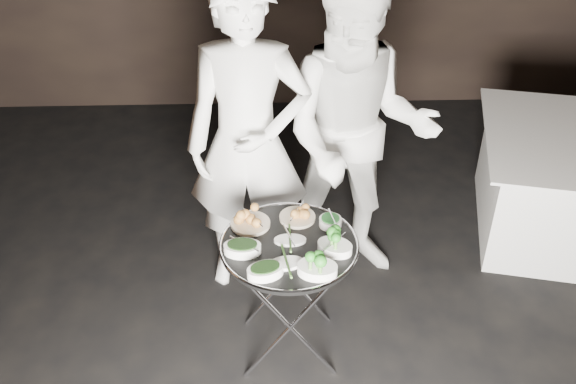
{
  "coord_description": "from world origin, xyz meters",
  "views": [
    {
      "loc": [
        0.05,
        -1.99,
        2.75
      ],
      "look_at": [
        0.14,
        0.62,
        0.95
      ],
      "focal_mm": 40.0,
      "sensor_mm": 36.0,
      "label": 1
    }
  ],
  "objects_px": {
    "serving_tray": "(289,245)",
    "dining_table": "(574,186)",
    "tray_stand": "(289,293)",
    "waiter_right": "(357,135)",
    "waiter_left": "(248,144)"
  },
  "relations": [
    {
      "from": "serving_tray",
      "to": "dining_table",
      "type": "distance_m",
      "value": 2.21
    },
    {
      "from": "tray_stand",
      "to": "dining_table",
      "type": "bearing_deg",
      "value": 27.45
    },
    {
      "from": "tray_stand",
      "to": "waiter_right",
      "type": "height_order",
      "value": "waiter_right"
    },
    {
      "from": "serving_tray",
      "to": "waiter_right",
      "type": "distance_m",
      "value": 0.84
    },
    {
      "from": "waiter_right",
      "to": "serving_tray",
      "type": "bearing_deg",
      "value": -113.75
    },
    {
      "from": "serving_tray",
      "to": "waiter_left",
      "type": "distance_m",
      "value": 0.69
    },
    {
      "from": "tray_stand",
      "to": "waiter_left",
      "type": "xyz_separation_m",
      "value": [
        -0.2,
        0.62,
        0.54
      ]
    },
    {
      "from": "tray_stand",
      "to": "serving_tray",
      "type": "bearing_deg",
      "value": 90.0
    },
    {
      "from": "tray_stand",
      "to": "waiter_left",
      "type": "bearing_deg",
      "value": 108.06
    },
    {
      "from": "waiter_left",
      "to": "waiter_right",
      "type": "height_order",
      "value": "waiter_right"
    },
    {
      "from": "serving_tray",
      "to": "dining_table",
      "type": "relative_size",
      "value": 0.55
    },
    {
      "from": "tray_stand",
      "to": "waiter_right",
      "type": "bearing_deg",
      "value": 59.76
    },
    {
      "from": "dining_table",
      "to": "waiter_right",
      "type": "bearing_deg",
      "value": -168.86
    },
    {
      "from": "serving_tray",
      "to": "waiter_right",
      "type": "xyz_separation_m",
      "value": [
        0.41,
        0.7,
        0.22
      ]
    },
    {
      "from": "serving_tray",
      "to": "tray_stand",
      "type": "bearing_deg",
      "value": -90.0
    }
  ]
}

